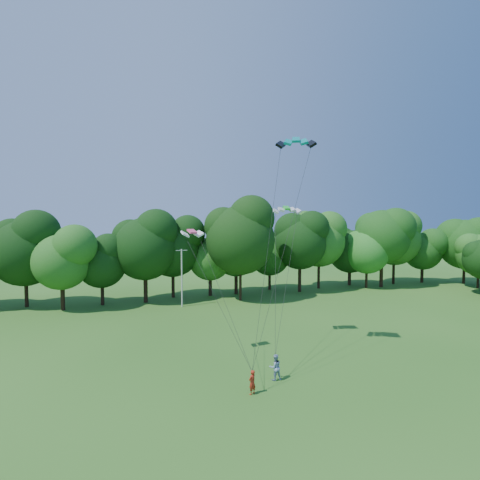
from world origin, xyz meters
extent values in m
plane|color=#295E19|center=(0.00, 0.00, 0.00)|extent=(160.00, 160.00, 0.00)
cylinder|color=beige|center=(-2.06, 31.33, 3.70)|extent=(0.19, 0.19, 7.41)
cube|color=beige|center=(-2.06, 31.33, 7.22)|extent=(1.48, 0.21, 0.08)
imported|color=#AC2716|center=(-1.06, 6.12, 0.78)|extent=(0.69, 0.62, 1.57)
imported|color=#8DA4C3|center=(1.15, 7.67, 0.91)|extent=(0.90, 0.71, 1.82)
cube|color=#048B86|center=(4.27, 11.28, 17.45)|extent=(3.23, 2.41, 0.70)
cube|color=green|center=(5.31, 15.36, 12.21)|extent=(2.67, 1.61, 0.44)
cube|color=#F5447B|center=(-3.68, 13.34, 10.24)|extent=(1.88, 1.20, 0.36)
cylinder|color=black|center=(6.13, 32.65, 2.59)|extent=(0.47, 0.47, 5.18)
ellipsoid|color=black|center=(6.13, 32.65, 9.42)|extent=(10.37, 10.37, 11.31)
cylinder|color=#322214|center=(28.45, 35.74, 1.92)|extent=(0.48, 0.48, 3.84)
ellipsoid|color=#25681F|center=(28.45, 35.74, 6.98)|extent=(7.67, 7.67, 8.37)
camera|label=1|loc=(-8.52, -16.03, 11.25)|focal=28.00mm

